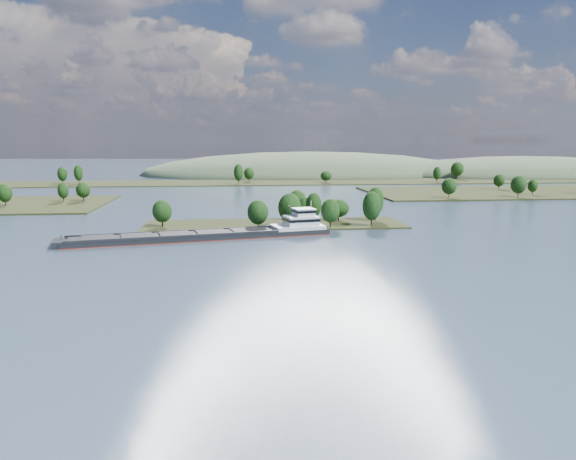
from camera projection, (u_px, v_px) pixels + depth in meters
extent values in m
plane|color=#35455C|center=(292.00, 256.00, 158.79)|extent=(1800.00, 1800.00, 0.00)
cube|color=black|center=(274.00, 225.00, 217.70)|extent=(100.00, 30.00, 1.20)
cylinder|color=black|center=(330.00, 222.00, 208.35)|extent=(0.50, 0.50, 3.49)
ellipsoid|color=black|center=(330.00, 211.00, 207.65)|extent=(7.08, 7.08, 8.96)
cylinder|color=black|center=(297.00, 215.00, 228.73)|extent=(0.50, 0.50, 3.95)
ellipsoid|color=black|center=(297.00, 202.00, 227.93)|extent=(8.01, 8.01, 10.16)
cylinder|color=black|center=(290.00, 221.00, 208.56)|extent=(0.50, 0.50, 4.14)
ellipsoid|color=black|center=(290.00, 207.00, 207.73)|extent=(8.67, 8.67, 10.65)
cylinder|color=black|center=(304.00, 217.00, 223.36)|extent=(0.50, 0.50, 3.22)
ellipsoid|color=black|center=(304.00, 207.00, 222.71)|extent=(5.64, 5.64, 8.28)
cylinder|color=black|center=(258.00, 224.00, 203.28)|extent=(0.50, 0.50, 3.51)
ellipsoid|color=black|center=(258.00, 212.00, 202.57)|extent=(7.60, 7.60, 9.03)
cylinder|color=black|center=(162.00, 222.00, 209.09)|extent=(0.50, 0.50, 3.31)
ellipsoid|color=black|center=(162.00, 211.00, 208.42)|extent=(7.22, 7.22, 8.50)
cylinder|color=black|center=(314.00, 217.00, 222.09)|extent=(0.50, 0.50, 3.79)
ellipsoid|color=black|center=(314.00, 205.00, 221.33)|extent=(6.23, 6.23, 9.74)
cylinder|color=black|center=(375.00, 215.00, 225.60)|extent=(0.50, 0.50, 4.43)
ellipsoid|color=black|center=(375.00, 201.00, 224.71)|extent=(6.73, 6.73, 11.40)
cylinder|color=black|center=(371.00, 220.00, 211.12)|extent=(0.50, 0.50, 4.27)
ellipsoid|color=black|center=(372.00, 206.00, 210.26)|extent=(7.03, 7.03, 10.99)
cylinder|color=black|center=(338.00, 217.00, 225.40)|extent=(0.50, 0.50, 2.84)
ellipsoid|color=black|center=(339.00, 208.00, 224.83)|extent=(8.54, 8.54, 7.30)
cylinder|color=black|center=(84.00, 198.00, 297.33)|extent=(0.50, 0.50, 3.24)
ellipsoid|color=black|center=(83.00, 190.00, 296.68)|extent=(7.42, 7.42, 8.33)
cylinder|color=black|center=(64.00, 198.00, 293.46)|extent=(0.50, 0.50, 3.28)
ellipsoid|color=black|center=(63.00, 191.00, 292.80)|extent=(5.58, 5.58, 8.42)
cylinder|color=black|center=(5.00, 202.00, 273.71)|extent=(0.50, 0.50, 3.60)
ellipsoid|color=black|center=(5.00, 193.00, 272.99)|extent=(6.84, 6.84, 9.25)
cylinder|color=black|center=(449.00, 194.00, 313.76)|extent=(0.50, 0.50, 3.60)
ellipsoid|color=black|center=(449.00, 186.00, 313.03)|extent=(8.31, 8.31, 9.25)
cylinder|color=black|center=(518.00, 194.00, 316.95)|extent=(0.50, 0.50, 4.00)
ellipsoid|color=black|center=(518.00, 185.00, 316.15)|extent=(8.69, 8.69, 10.29)
cylinder|color=black|center=(532.00, 192.00, 331.14)|extent=(0.50, 0.50, 2.95)
ellipsoid|color=black|center=(533.00, 186.00, 330.55)|extent=(5.74, 5.74, 7.59)
cylinder|color=black|center=(499.00, 187.00, 369.04)|extent=(0.50, 0.50, 3.24)
ellipsoid|color=black|center=(499.00, 180.00, 368.39)|extent=(7.12, 7.12, 8.32)
cube|color=black|center=(251.00, 183.00, 433.69)|extent=(900.00, 60.00, 1.20)
cylinder|color=black|center=(63.00, 181.00, 416.58)|extent=(0.50, 0.50, 4.10)
ellipsoid|color=black|center=(62.00, 174.00, 415.76)|extent=(7.12, 7.12, 10.54)
cylinder|color=black|center=(437.00, 180.00, 431.10)|extent=(0.50, 0.50, 3.94)
ellipsoid|color=black|center=(437.00, 173.00, 430.30)|extent=(6.00, 6.00, 10.13)
cylinder|color=black|center=(249.00, 179.00, 437.46)|extent=(0.50, 0.50, 3.62)
ellipsoid|color=black|center=(249.00, 173.00, 436.73)|extent=(7.86, 7.86, 9.31)
cylinder|color=black|center=(457.00, 176.00, 468.29)|extent=(0.50, 0.50, 4.70)
ellipsoid|color=black|center=(457.00, 169.00, 467.35)|extent=(10.51, 10.51, 12.08)
cylinder|color=black|center=(79.00, 181.00, 415.61)|extent=(0.50, 0.50, 4.60)
ellipsoid|color=black|center=(78.00, 173.00, 414.69)|extent=(6.65, 6.65, 11.83)
cylinder|color=black|center=(326.00, 181.00, 428.25)|extent=(0.50, 0.50, 2.91)
ellipsoid|color=black|center=(326.00, 176.00, 427.66)|extent=(8.74, 8.74, 7.49)
cylinder|color=black|center=(239.00, 181.00, 412.62)|extent=(0.50, 0.50, 4.87)
ellipsoid|color=black|center=(238.00, 172.00, 411.64)|extent=(6.88, 6.88, 12.54)
ellipsoid|color=#485C3F|center=(523.00, 175.00, 529.82)|extent=(260.00, 140.00, 36.00)
ellipsoid|color=#485C3F|center=(309.00, 175.00, 538.19)|extent=(320.00, 160.00, 44.00)
cube|color=black|center=(202.00, 237.00, 186.99)|extent=(88.23, 29.54, 2.42)
cube|color=maroon|center=(202.00, 239.00, 187.07)|extent=(88.49, 29.80, 0.27)
cube|color=black|center=(173.00, 232.00, 189.04)|extent=(66.65, 15.00, 0.88)
cube|color=black|center=(177.00, 237.00, 178.96)|extent=(66.65, 15.00, 0.88)
cube|color=black|center=(175.00, 235.00, 184.03)|extent=(66.53, 23.77, 0.33)
cube|color=black|center=(97.00, 238.00, 176.41)|extent=(11.59, 10.92, 0.38)
cube|color=black|center=(137.00, 236.00, 180.19)|extent=(11.59, 10.92, 0.38)
cube|color=black|center=(175.00, 234.00, 183.97)|extent=(11.59, 10.92, 0.38)
cube|color=black|center=(211.00, 232.00, 187.76)|extent=(11.59, 10.92, 0.38)
cube|color=black|center=(246.00, 230.00, 191.54)|extent=(11.59, 10.92, 0.38)
cube|color=black|center=(58.00, 244.00, 172.99)|extent=(5.34, 10.37, 2.20)
cylinder|color=black|center=(61.00, 239.00, 173.10)|extent=(0.31, 0.31, 2.42)
cube|color=white|center=(298.00, 227.00, 197.36)|extent=(19.43, 14.07, 1.32)
cube|color=white|center=(301.00, 220.00, 197.36)|extent=(12.62, 10.94, 3.30)
cube|color=black|center=(301.00, 219.00, 197.29)|extent=(12.88, 11.20, 0.99)
cube|color=white|center=(304.00, 212.00, 197.25)|extent=(7.85, 7.85, 2.42)
cube|color=black|center=(304.00, 211.00, 197.18)|extent=(8.11, 8.11, 0.88)
cube|color=white|center=(304.00, 209.00, 197.04)|extent=(8.37, 8.37, 0.22)
cylinder|color=white|center=(311.00, 205.00, 197.69)|extent=(0.26, 0.26, 2.86)
cylinder|color=black|center=(289.00, 207.00, 198.72)|extent=(0.65, 0.65, 1.32)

